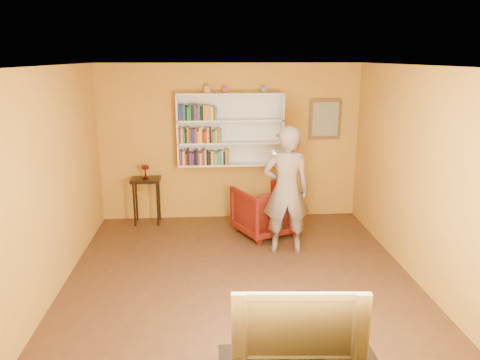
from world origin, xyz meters
name	(u,v)px	position (x,y,z in m)	size (l,w,h in m)	color
room_shell	(240,205)	(0.00, 0.00, 1.02)	(5.30, 5.80, 2.88)	#422715
bookshelf	(230,129)	(0.00, 2.41, 1.59)	(1.80, 0.29, 1.23)	white
books_row_lower	(205,158)	(-0.44, 2.31, 1.13)	(0.84, 0.19, 0.27)	#54246E
books_row_middle	(200,136)	(-0.52, 2.31, 1.51)	(0.71, 0.19, 0.27)	maroon
books_row_upper	(198,113)	(-0.55, 2.30, 1.89)	(0.65, 0.19, 0.27)	navy
ornament_left	(207,89)	(-0.38, 2.35, 2.27)	(0.09, 0.09, 0.12)	#A6842F
ornament_centre	(225,90)	(-0.08, 2.35, 2.26)	(0.07, 0.07, 0.10)	maroon
ornament_right	(263,90)	(0.56, 2.35, 2.27)	(0.07, 0.07, 0.10)	slate
framed_painting	(325,119)	(1.65, 2.46, 1.75)	(0.55, 0.05, 0.70)	brown
console_table	(146,186)	(-1.45, 2.25, 0.66)	(0.49, 0.37, 0.80)	black
ruby_lustre	(145,169)	(-1.45, 2.25, 0.97)	(0.15, 0.15, 0.24)	maroon
armchair	(265,211)	(0.51, 1.59, 0.39)	(0.84, 0.87, 0.79)	#490705
person	(286,190)	(0.73, 0.88, 0.94)	(0.68, 0.45, 1.88)	#6F5D51
game_remote	(273,152)	(0.49, 0.63, 1.55)	(0.04, 0.15, 0.04)	white
television	(299,322)	(0.30, -2.25, 0.76)	(1.07, 0.14, 0.62)	black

